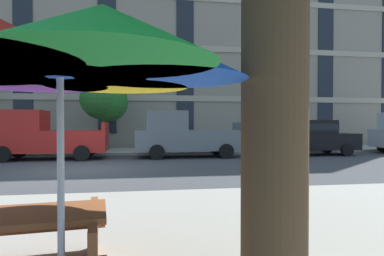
{
  "coord_description": "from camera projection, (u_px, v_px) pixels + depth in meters",
  "views": [
    {
      "loc": [
        1.98,
        -11.95,
        1.65
      ],
      "look_at": [
        4.37,
        3.2,
        1.4
      ],
      "focal_mm": 30.96,
      "sensor_mm": 36.0,
      "label": 1
    }
  ],
  "objects": [
    {
      "name": "ground_plane",
      "position": [
        82.0,
        170.0,
        11.52
      ],
      "size": [
        120.0,
        120.0,
        0.0
      ],
      "primitive_type": "plane",
      "color": "#424244"
    },
    {
      "name": "sidewalk_far",
      "position": [
        104.0,
        151.0,
        18.23
      ],
      "size": [
        56.0,
        3.6,
        0.12
      ],
      "primitive_type": "cube",
      "color": "#9E998E",
      "rests_on": "ground"
    },
    {
      "name": "apartment_building",
      "position": [
        114.0,
        22.0,
        26.17
      ],
      "size": [
        43.58,
        12.08,
        19.2
      ],
      "color": "gray",
      "rests_on": "ground"
    },
    {
      "name": "pickup_red",
      "position": [
        43.0,
        137.0,
        14.8
      ],
      "size": [
        5.1,
        2.12,
        2.2
      ],
      "color": "#B21E19",
      "rests_on": "ground"
    },
    {
      "name": "pickup_gray",
      "position": [
        184.0,
        136.0,
        15.79
      ],
      "size": [
        5.1,
        2.12,
        2.2
      ],
      "color": "slate",
      "rests_on": "ground"
    },
    {
      "name": "sedan_black",
      "position": [
        311.0,
        136.0,
        16.81
      ],
      "size": [
        4.4,
        1.98,
        1.78
      ],
      "color": "black",
      "rests_on": "ground"
    },
    {
      "name": "street_tree_middle",
      "position": [
        105.0,
        100.0,
        18.36
      ],
      "size": [
        2.62,
        2.37,
        4.12
      ],
      "color": "brown",
      "rests_on": "ground"
    },
    {
      "name": "patio_umbrella",
      "position": [
        60.0,
        54.0,
        2.8
      ],
      "size": [
        3.25,
        3.02,
        2.49
      ],
      "color": "silver",
      "rests_on": "ground"
    },
    {
      "name": "picnic_table",
      "position": [
        10.0,
        243.0,
        3.19
      ],
      "size": [
        1.96,
        1.72,
        0.77
      ],
      "color": "brown",
      "rests_on": "ground"
    }
  ]
}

